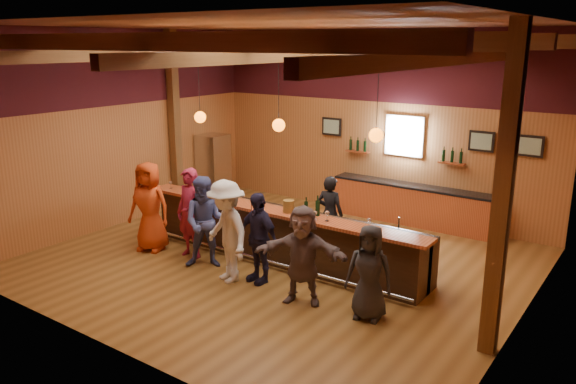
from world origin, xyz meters
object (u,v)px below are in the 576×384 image
at_px(back_bar_cabinet, 413,205).
at_px(customer_navy, 258,238).
at_px(bartender, 330,214).
at_px(stainless_fridge, 213,167).
at_px(customer_denim, 206,222).
at_px(customer_orange, 149,207).
at_px(customer_redvest, 190,213).
at_px(bar_counter, 284,234).
at_px(ice_bucket, 289,206).
at_px(bottle_a, 306,208).
at_px(customer_white, 227,232).
at_px(customer_brown, 302,255).
at_px(customer_dark, 369,272).

relative_size(back_bar_cabinet, customer_navy, 2.40).
bearing_deg(customer_navy, bartender, 94.51).
distance_m(stainless_fridge, customer_denim, 4.77).
xyz_separation_m(customer_orange, customer_denim, (1.58, 0.00, -0.04)).
bearing_deg(customer_redvest, bar_counter, 32.35).
distance_m(customer_orange, ice_bucket, 3.03).
bearing_deg(bottle_a, customer_redvest, -162.53).
bearing_deg(bar_counter, customer_white, -99.28).
relative_size(customer_white, ice_bucket, 8.10).
xyz_separation_m(customer_brown, ice_bucket, (-1.04, 1.08, 0.39)).
bearing_deg(bartender, customer_brown, 107.44).
xyz_separation_m(ice_bucket, bottle_a, (0.35, 0.07, 0.01)).
xyz_separation_m(customer_brown, bartender, (-0.86, 2.29, -0.04)).
distance_m(customer_redvest, bottle_a, 2.41).
bearing_deg(customer_navy, customer_dark, 8.99).
relative_size(bar_counter, customer_denim, 3.54).
height_order(bartender, bottle_a, bartender).
height_order(stainless_fridge, ice_bucket, stainless_fridge).
height_order(bar_counter, bartender, bartender).
distance_m(customer_brown, bartender, 2.45).
bearing_deg(ice_bucket, customer_orange, -163.55).
bearing_deg(customer_denim, customer_brown, -40.26).
distance_m(customer_denim, customer_dark, 3.50).
bearing_deg(customer_navy, customer_brown, -0.91).
bearing_deg(stainless_fridge, bottle_a, -29.34).
distance_m(bar_counter, customer_white, 1.52).
relative_size(customer_redvest, customer_brown, 1.09).
bearing_deg(ice_bucket, customer_dark, -23.25).
bearing_deg(customer_orange, customer_navy, -16.29).
bearing_deg(bartender, back_bar_cabinet, -107.49).
bearing_deg(bottle_a, customer_dark, -28.69).
distance_m(customer_dark, bottle_a, 2.15).
bearing_deg(customer_redvest, customer_white, -17.56).
xyz_separation_m(customer_redvest, customer_white, (1.38, -0.48, 0.03)).
distance_m(customer_orange, customer_brown, 3.94).
relative_size(customer_white, bartender, 1.17).
xyz_separation_m(bar_counter, stainless_fridge, (-4.12, 2.45, 0.38)).
bearing_deg(customer_redvest, customer_brown, -6.52).
height_order(back_bar_cabinet, stainless_fridge, stainless_fridge).
bearing_deg(bar_counter, ice_bucket, -43.92).
bearing_deg(back_bar_cabinet, customer_navy, -101.34).
xyz_separation_m(back_bar_cabinet, customer_redvest, (-2.80, -4.53, 0.43)).
height_order(back_bar_cabinet, bottle_a, bottle_a).
xyz_separation_m(customer_denim, customer_navy, (1.24, 0.02, -0.06)).
relative_size(customer_dark, bartender, 0.95).
height_order(customer_denim, bottle_a, customer_denim).
bearing_deg(customer_orange, ice_bucket, -0.26).
bearing_deg(customer_orange, customer_dark, -17.68).
relative_size(stainless_fridge, customer_redvest, 0.99).
height_order(bar_counter, customer_redvest, customer_redvest).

